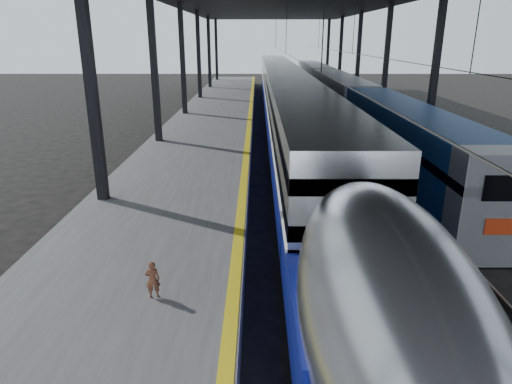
{
  "coord_description": "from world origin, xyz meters",
  "views": [
    {
      "loc": [
        -0.15,
        -10.79,
        6.6
      ],
      "look_at": [
        -0.19,
        2.78,
        2.0
      ],
      "focal_mm": 32.0,
      "sensor_mm": 36.0,
      "label": 1
    }
  ],
  "objects": [
    {
      "name": "rails",
      "position": [
        4.5,
        20.0,
        0.08
      ],
      "size": [
        6.52,
        80.0,
        0.16
      ],
      "color": "slate",
      "rests_on": "ground"
    },
    {
      "name": "yellow_strip",
      "position": [
        -0.7,
        20.0,
        1.0
      ],
      "size": [
        0.3,
        80.0,
        0.01
      ],
      "primitive_type": "cube",
      "color": "yellow",
      "rests_on": "platform"
    },
    {
      "name": "second_train",
      "position": [
        7.0,
        28.73,
        1.8
      ],
      "size": [
        2.57,
        56.05,
        3.55
      ],
      "color": "navy",
      "rests_on": "ground"
    },
    {
      "name": "tgv_train",
      "position": [
        2.0,
        23.37,
        1.99
      ],
      "size": [
        2.97,
        65.2,
        4.26
      ],
      "color": "#ACAEB3",
      "rests_on": "ground"
    },
    {
      "name": "ground",
      "position": [
        0.0,
        0.0,
        0.0
      ],
      "size": [
        160.0,
        160.0,
        0.0
      ],
      "primitive_type": "plane",
      "color": "black",
      "rests_on": "ground"
    },
    {
      "name": "platform",
      "position": [
        -3.5,
        20.0,
        0.5
      ],
      "size": [
        6.0,
        80.0,
        1.0
      ],
      "primitive_type": "cube",
      "color": "#4C4C4F",
      "rests_on": "ground"
    },
    {
      "name": "child",
      "position": [
        -2.5,
        -1.73,
        1.45
      ],
      "size": [
        0.36,
        0.27,
        0.89
      ],
      "primitive_type": "imported",
      "rotation": [
        0.0,
        0.0,
        3.33
      ],
      "color": "#4F2A1A",
      "rests_on": "platform"
    }
  ]
}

